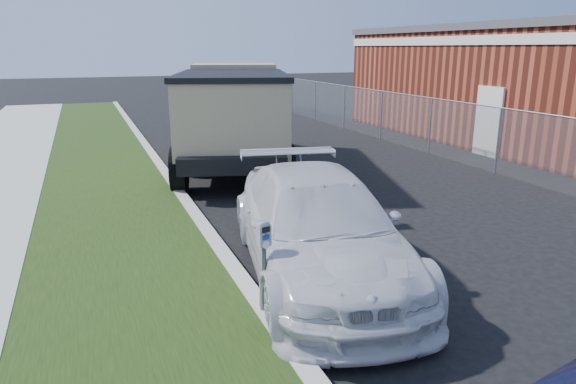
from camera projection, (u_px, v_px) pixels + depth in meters
name	position (u px, v px, depth m)	size (l,w,h in m)	color
ground	(388.00, 256.00, 8.58)	(120.00, 120.00, 0.00)	black
streetside	(28.00, 257.00, 8.37)	(6.12, 50.00, 0.15)	#999991
chainlink_fence	(431.00, 115.00, 16.63)	(0.06, 30.06, 30.00)	slate
brick_building	(548.00, 82.00, 19.43)	(9.20, 14.20, 4.17)	maroon
parking_meter	(264.00, 247.00, 6.29)	(0.19, 0.14, 1.23)	#3F4247
white_wagon	(316.00, 225.00, 7.76)	(2.16, 5.30, 1.54)	silver
dump_truck	(234.00, 110.00, 14.90)	(4.68, 7.75, 2.86)	black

